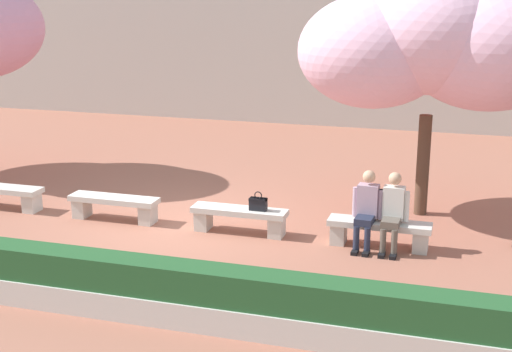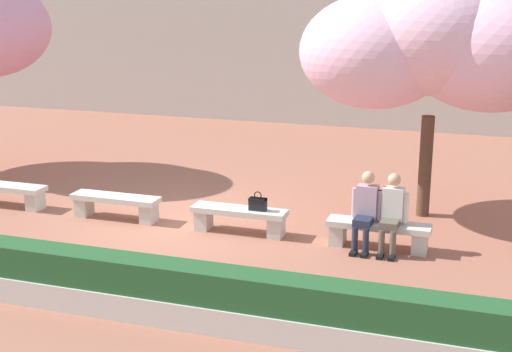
# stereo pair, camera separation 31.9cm
# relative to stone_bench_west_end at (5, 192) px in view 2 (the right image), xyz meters

# --- Properties ---
(ground_plane) EXTENTS (100.00, 100.00, 0.00)m
(ground_plane) POSITION_rel_stone_bench_west_end_xyz_m (3.64, 0.00, -0.30)
(ground_plane) COLOR #9E604C
(stone_bench_west_end) EXTENTS (1.69, 0.42, 0.45)m
(stone_bench_west_end) POSITION_rel_stone_bench_west_end_xyz_m (0.00, 0.00, 0.00)
(stone_bench_west_end) COLOR beige
(stone_bench_west_end) RESTS_ON ground
(stone_bench_near_west) EXTENTS (1.69, 0.42, 0.45)m
(stone_bench_near_west) POSITION_rel_stone_bench_west_end_xyz_m (2.43, 0.00, 0.00)
(stone_bench_near_west) COLOR beige
(stone_bench_near_west) RESTS_ON ground
(stone_bench_center) EXTENTS (1.69, 0.42, 0.45)m
(stone_bench_center) POSITION_rel_stone_bench_west_end_xyz_m (4.86, 0.00, 0.00)
(stone_bench_center) COLOR beige
(stone_bench_center) RESTS_ON ground
(stone_bench_near_east) EXTENTS (1.69, 0.42, 0.45)m
(stone_bench_near_east) POSITION_rel_stone_bench_west_end_xyz_m (7.29, 0.00, 0.00)
(stone_bench_near_east) COLOR beige
(stone_bench_near_east) RESTS_ON ground
(person_seated_left) EXTENTS (0.51, 0.70, 1.29)m
(person_seated_left) POSITION_rel_stone_bench_west_end_xyz_m (7.07, -0.05, 0.40)
(person_seated_left) COLOR black
(person_seated_left) RESTS_ON ground
(person_seated_right) EXTENTS (0.51, 0.69, 1.29)m
(person_seated_right) POSITION_rel_stone_bench_west_end_xyz_m (7.49, -0.05, 0.40)
(person_seated_right) COLOR black
(person_seated_right) RESTS_ON ground
(handbag) EXTENTS (0.30, 0.15, 0.34)m
(handbag) POSITION_rel_stone_bench_west_end_xyz_m (5.20, -0.01, 0.28)
(handbag) COLOR black
(handbag) RESTS_ON stone_bench_center
(cherry_tree_main) EXTENTS (4.89, 3.36, 4.43)m
(cherry_tree_main) POSITION_rel_stone_bench_west_end_xyz_m (7.92, 2.05, 2.89)
(cherry_tree_main) COLOR #513828
(cherry_tree_main) RESTS_ON ground
(planter_hedge_foreground) EXTENTS (11.94, 0.50, 0.80)m
(planter_hedge_foreground) POSITION_rel_stone_bench_west_end_xyz_m (3.64, -3.47, 0.09)
(planter_hedge_foreground) COLOR beige
(planter_hedge_foreground) RESTS_ON ground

